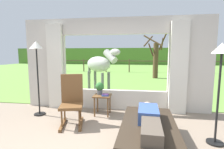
# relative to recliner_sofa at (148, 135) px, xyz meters

# --- Properties ---
(back_wall_with_window) EXTENTS (5.20, 0.12, 2.55)m
(back_wall_with_window) POSITION_rel_recliner_sofa_xyz_m (-0.83, 1.91, 1.03)
(back_wall_with_window) COLOR beige
(back_wall_with_window) RESTS_ON ground_plane
(curtain_panel_left) EXTENTS (0.44, 0.10, 2.40)m
(curtain_panel_left) POSITION_rel_recliner_sofa_xyz_m (-2.52, 1.77, 0.98)
(curtain_panel_left) COLOR silver
(curtain_panel_left) RESTS_ON ground_plane
(curtain_panel_right) EXTENTS (0.44, 0.10, 2.40)m
(curtain_panel_right) POSITION_rel_recliner_sofa_xyz_m (0.86, 1.77, 0.98)
(curtain_panel_right) COLOR silver
(curtain_panel_right) RESTS_ON ground_plane
(outdoor_pasture_lawn) EXTENTS (36.00, 21.68, 0.02)m
(outdoor_pasture_lawn) POSITION_rel_recliner_sofa_xyz_m (-0.83, 12.81, -0.21)
(outdoor_pasture_lawn) COLOR olive
(outdoor_pasture_lawn) RESTS_ON ground_plane
(distant_hill_ridge) EXTENTS (36.00, 2.00, 2.40)m
(distant_hill_ridge) POSITION_rel_recliner_sofa_xyz_m (-0.83, 22.65, 0.98)
(distant_hill_ridge) COLOR #507A30
(distant_hill_ridge) RESTS_ON ground_plane
(recliner_sofa) EXTENTS (0.97, 1.74, 0.42)m
(recliner_sofa) POSITION_rel_recliner_sofa_xyz_m (0.00, 0.00, 0.00)
(recliner_sofa) COLOR black
(recliner_sofa) RESTS_ON ground_plane
(reclining_person) EXTENTS (0.37, 1.43, 0.22)m
(reclining_person) POSITION_rel_recliner_sofa_xyz_m (-0.00, -0.05, 0.30)
(reclining_person) COLOR #334C8C
(reclining_person) RESTS_ON recliner_sofa
(rocking_chair) EXTENTS (0.62, 0.77, 1.12)m
(rocking_chair) POSITION_rel_recliner_sofa_xyz_m (-1.64, 0.73, 0.33)
(rocking_chair) COLOR brown
(rocking_chair) RESTS_ON ground_plane
(side_table) EXTENTS (0.44, 0.44, 0.52)m
(side_table) POSITION_rel_recliner_sofa_xyz_m (-1.08, 1.39, 0.21)
(side_table) COLOR brown
(side_table) RESTS_ON ground_plane
(potted_plant) EXTENTS (0.22, 0.22, 0.32)m
(potted_plant) POSITION_rel_recliner_sofa_xyz_m (-1.16, 1.45, 0.48)
(potted_plant) COLOR #4C5156
(potted_plant) RESTS_ON side_table
(book_stack) EXTENTS (0.19, 0.16, 0.05)m
(book_stack) POSITION_rel_recliner_sofa_xyz_m (-0.99, 1.32, 0.32)
(book_stack) COLOR #23478C
(book_stack) RESTS_ON side_table
(floor_lamp_left) EXTENTS (0.32, 0.32, 1.88)m
(floor_lamp_left) POSITION_rel_recliner_sofa_xyz_m (-2.70, 1.15, 1.30)
(floor_lamp_left) COLOR black
(floor_lamp_left) RESTS_ON ground_plane
(floor_lamp_right) EXTENTS (0.32, 0.32, 1.76)m
(floor_lamp_right) POSITION_rel_recliner_sofa_xyz_m (1.17, 0.28, 1.20)
(floor_lamp_right) COLOR black
(floor_lamp_right) RESTS_ON ground_plane
(horse) EXTENTS (1.64, 1.39, 1.73)m
(horse) POSITION_rel_recliner_sofa_xyz_m (-1.64, 3.66, 0.94)
(horse) COLOR #B2B2AD
(horse) RESTS_ON outdoor_pasture_lawn
(pasture_tree) EXTENTS (1.43, 1.63, 2.82)m
(pasture_tree) POSITION_rel_recliner_sofa_xyz_m (0.96, 8.24, 1.11)
(pasture_tree) COLOR #4C3823
(pasture_tree) RESTS_ON outdoor_pasture_lawn
(pasture_fence_line) EXTENTS (16.10, 0.10, 1.10)m
(pasture_fence_line) POSITION_rel_recliner_sofa_xyz_m (-0.83, 11.54, 0.53)
(pasture_fence_line) COLOR brown
(pasture_fence_line) RESTS_ON outdoor_pasture_lawn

